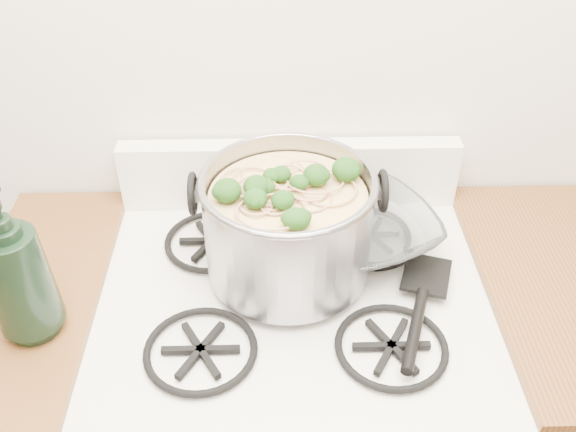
{
  "coord_description": "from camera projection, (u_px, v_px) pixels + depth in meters",
  "views": [
    {
      "loc": [
        -0.03,
        0.36,
        1.8
      ],
      "look_at": [
        -0.01,
        1.32,
        1.05
      ],
      "focal_mm": 40.0,
      "sensor_mm": 36.0,
      "label": 1
    }
  ],
  "objects": [
    {
      "name": "bottle",
      "position": [
        15.0,
        267.0,
        1.08
      ],
      "size": [
        0.12,
        0.12,
        0.3
      ],
      "primitive_type": "imported",
      "rotation": [
        0.0,
        0.0,
        0.07
      ],
      "color": "black",
      "rests_on": "counter_left"
    },
    {
      "name": "glass_bowl",
      "position": [
        360.0,
        238.0,
        1.34
      ],
      "size": [
        0.16,
        0.16,
        0.03
      ],
      "primitive_type": "imported",
      "rotation": [
        0.0,
        0.0,
        0.4
      ],
      "color": "white",
      "rests_on": "gas_range"
    },
    {
      "name": "spatula",
      "position": [
        427.0,
        272.0,
        1.26
      ],
      "size": [
        0.37,
        0.39,
        0.02
      ],
      "primitive_type": null,
      "rotation": [
        0.0,
        0.0,
        -0.33
      ],
      "color": "black",
      "rests_on": "gas_range"
    },
    {
      "name": "stock_pot",
      "position": [
        288.0,
        225.0,
        1.23
      ],
      "size": [
        0.36,
        0.33,
        0.22
      ],
      "color": "gray",
      "rests_on": "gas_range"
    },
    {
      "name": "counter_left",
      "position": [
        81.0,
        429.0,
        1.53
      ],
      "size": [
        0.25,
        0.65,
        0.92
      ],
      "color": "silver",
      "rests_on": "ground"
    },
    {
      "name": "gas_range",
      "position": [
        293.0,
        431.0,
        1.55
      ],
      "size": [
        0.76,
        0.66,
        0.92
      ],
      "color": "white",
      "rests_on": "ground"
    }
  ]
}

